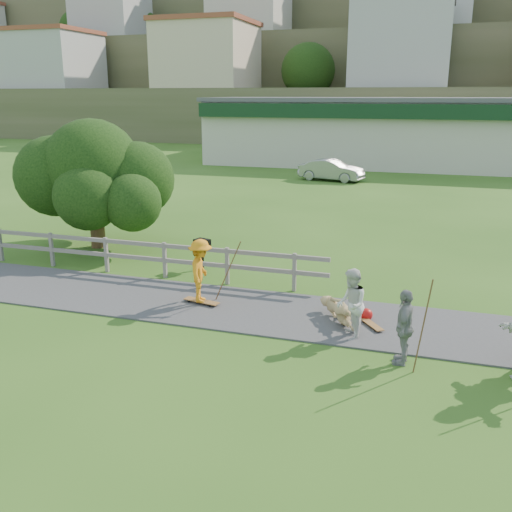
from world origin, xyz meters
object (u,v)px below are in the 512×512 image
at_px(skater_fallen, 340,311).
at_px(skater_rider, 201,275).
at_px(spectator_b, 404,327).
at_px(tree, 95,197).
at_px(car_silver, 331,170).
at_px(bbq, 202,254).
at_px(spectator_a, 351,304).

bearing_deg(skater_fallen, skater_rider, 144.25).
bearing_deg(spectator_b, tree, -114.89).
bearing_deg(car_silver, bbq, -169.84).
relative_size(spectator_a, car_silver, 0.40).
distance_m(skater_rider, bbq, 3.19).
height_order(tree, bbq, tree).
distance_m(skater_rider, tree, 7.38).
distance_m(car_silver, tree, 19.58).
bearing_deg(skater_fallen, tree, 121.03).
bearing_deg(spectator_a, tree, -131.47).
xyz_separation_m(skater_fallen, spectator_a, (0.38, -0.83, 0.51)).
distance_m(spectator_a, bbq, 6.53).
bearing_deg(tree, spectator_b, -29.13).
height_order(spectator_b, car_silver, spectator_b).
bearing_deg(bbq, skater_rider, -49.08).
bearing_deg(spectator_b, car_silver, -162.11).
bearing_deg(bbq, skater_fallen, -13.43).
relative_size(spectator_a, tree, 0.30).
height_order(spectator_a, bbq, spectator_a).
relative_size(skater_fallen, bbq, 1.70).
bearing_deg(spectator_b, skater_rider, -105.23).
height_order(skater_fallen, bbq, bbq).
bearing_deg(spectator_a, spectator_b, 40.07).
relative_size(skater_fallen, car_silver, 0.40).
height_order(skater_rider, spectator_b, skater_rider).
distance_m(spectator_a, spectator_b, 1.52).
relative_size(car_silver, bbq, 4.20).
distance_m(spectator_a, tree, 11.29).
height_order(car_silver, tree, tree).
bearing_deg(skater_rider, tree, 38.99).
xyz_separation_m(spectator_a, spectator_b, (1.22, -0.90, -0.02)).
relative_size(spectator_b, tree, 0.29).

